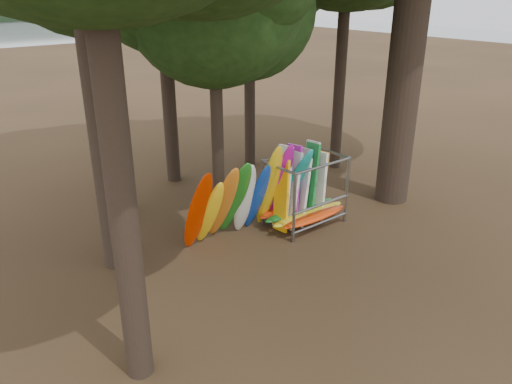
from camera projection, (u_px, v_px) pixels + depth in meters
ground at (305, 243)px, 15.39m from camera, size 120.00×120.00×0.00m
kayak_row at (247, 197)px, 15.27m from camera, size 4.23×2.09×3.09m
storage_rack at (304, 194)px, 16.26m from camera, size 3.05×1.56×2.74m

